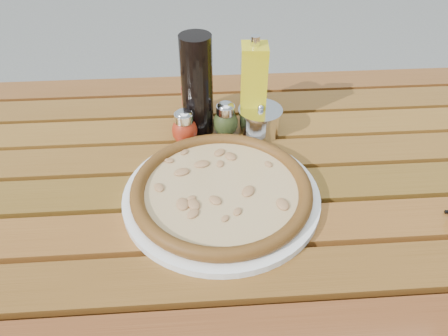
{
  "coord_description": "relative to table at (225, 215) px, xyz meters",
  "views": [
    {
      "loc": [
        -0.04,
        -0.62,
        1.31
      ],
      "look_at": [
        0.0,
        0.02,
        0.78
      ],
      "focal_mm": 35.0,
      "sensor_mm": 36.0,
      "label": 1
    }
  ],
  "objects": [
    {
      "name": "pizza",
      "position": [
        -0.01,
        -0.03,
        0.1
      ],
      "size": [
        0.41,
        0.41,
        0.03
      ],
      "rotation": [
        0.0,
        0.0,
        0.28
      ],
      "color": "beige",
      "rests_on": "plate"
    },
    {
      "name": "parmesan_tin",
      "position": [
        0.09,
        0.18,
        0.11
      ],
      "size": [
        0.12,
        0.12,
        0.07
      ],
      "rotation": [
        0.0,
        0.0,
        -0.24
      ],
      "color": "silver",
      "rests_on": "table"
    },
    {
      "name": "dark_bottle",
      "position": [
        -0.04,
        0.19,
        0.19
      ],
      "size": [
        0.07,
        0.07,
        0.22
      ],
      "primitive_type": "cylinder",
      "rotation": [
        0.0,
        0.0,
        -0.02
      ],
      "color": "black",
      "rests_on": "table"
    },
    {
      "name": "pepper_shaker",
      "position": [
        -0.07,
        0.15,
        0.11
      ],
      "size": [
        0.07,
        0.07,
        0.08
      ],
      "rotation": [
        0.0,
        0.0,
        0.42
      ],
      "color": "#AF2C14",
      "rests_on": "table"
    },
    {
      "name": "plate",
      "position": [
        -0.01,
        -0.03,
        0.08
      ],
      "size": [
        0.39,
        0.39,
        0.01
      ],
      "primitive_type": "cylinder",
      "rotation": [
        0.0,
        0.0,
        0.09
      ],
      "color": "white",
      "rests_on": "table"
    },
    {
      "name": "table",
      "position": [
        0.0,
        0.0,
        0.0
      ],
      "size": [
        1.4,
        0.9,
        0.75
      ],
      "color": "#3D220D",
      "rests_on": "ground"
    },
    {
      "name": "olive_oil_cruet",
      "position": [
        0.08,
        0.21,
        0.17
      ],
      "size": [
        0.06,
        0.06,
        0.21
      ],
      "rotation": [
        0.0,
        0.0,
        -0.07
      ],
      "color": "gold",
      "rests_on": "table"
    },
    {
      "name": "soda_can",
      "position": [
        -0.05,
        0.25,
        0.13
      ],
      "size": [
        0.09,
        0.09,
        0.12
      ],
      "rotation": [
        0.0,
        0.0,
        0.4
      ],
      "color": "#B9B8BD",
      "rests_on": "table"
    },
    {
      "name": "oregano_shaker",
      "position": [
        0.01,
        0.17,
        0.11
      ],
      "size": [
        0.06,
        0.06,
        0.08
      ],
      "rotation": [
        0.0,
        0.0,
        0.17
      ],
      "color": "#39461C",
      "rests_on": "table"
    }
  ]
}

